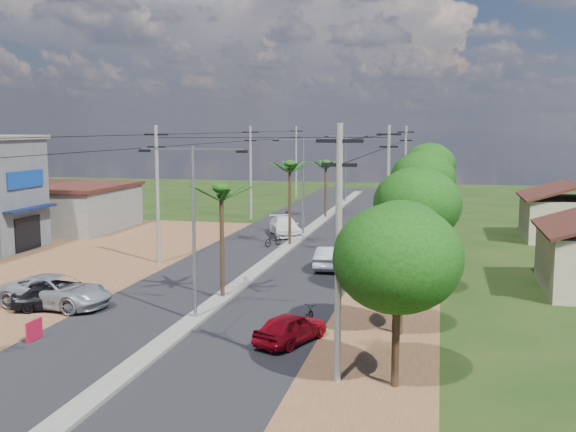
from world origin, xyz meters
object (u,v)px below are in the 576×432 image
car_silver_mid (331,258)px  car_parked_dark (51,298)px  car_red_near (291,329)px  car_parked_silver (57,292)px  moto_rider_east (308,317)px  roadside_sign (34,331)px  car_white_far (285,227)px

car_silver_mid → car_parked_dark: 17.19m
car_red_near → car_parked_silver: (-12.50, 2.94, 0.14)m
car_red_near → car_silver_mid: size_ratio=0.86×
moto_rider_east → car_parked_silver: bearing=3.1°
car_red_near → roadside_sign: bearing=34.1°
roadside_sign → moto_rider_east: bearing=23.8°
car_parked_dark → moto_rider_east: size_ratio=2.25×
car_parked_silver → car_red_near: bearing=-96.1°
car_red_near → moto_rider_east: bearing=-71.3°
car_parked_dark → roadside_sign: (2.00, -4.47, -0.17)m
car_silver_mid → car_white_far: (-5.77, 12.08, 0.03)m
car_parked_dark → car_white_far: bearing=-37.5°
roadside_sign → car_white_far: bearing=82.6°
car_silver_mid → car_parked_silver: bearing=46.1°
car_parked_silver → car_parked_dark: 0.52m
car_red_near → car_white_far: car_white_far is taller
car_silver_mid → roadside_sign: 19.61m
car_parked_dark → car_parked_silver: bearing=-23.8°
car_white_far → car_parked_silver: (-6.00, -24.11, 0.04)m
car_silver_mid → roadside_sign: size_ratio=3.99×
car_silver_mid → car_white_far: 13.39m
car_white_far → moto_rider_east: car_white_far is taller
moto_rider_east → car_white_far: bearing=-70.0°
car_red_near → car_white_far: bearing=-53.4°
car_silver_mid → car_parked_silver: (-11.77, -12.03, 0.06)m
roadside_sign → car_silver_mid: bearing=60.5°
car_parked_silver → moto_rider_east: (12.70, -0.35, -0.36)m
car_silver_mid → roadside_sign: bearing=60.6°
car_red_near → roadside_sign: size_ratio=3.43×
car_parked_dark → moto_rider_east: bearing=-113.2°
car_red_near → roadside_sign: car_red_near is taller
car_silver_mid → car_parked_dark: car_silver_mid is taller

